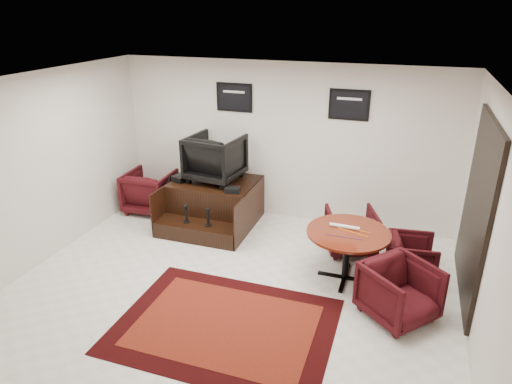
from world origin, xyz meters
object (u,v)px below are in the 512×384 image
Objects in this scene: table_chair_back at (351,229)px; table_chair_corner at (400,289)px; meeting_table at (348,237)px; armchair_side at (150,189)px; table_chair_window at (412,255)px; shine_podium at (213,204)px; shine_chair at (215,156)px.

table_chair_corner is (0.80, -1.51, 0.02)m from table_chair_back.
meeting_table is at bearing 89.88° from table_chair_corner.
armchair_side is 1.07× the size of table_chair_corner.
meeting_table is 0.90m from table_chair_back.
meeting_table is 1.74× the size of table_chair_window.
meeting_table is 1.03m from table_chair_corner.
shine_podium is 1.79× the size of armchair_side.
table_chair_window is (0.93, -0.46, -0.05)m from table_chair_back.
shine_podium is at bearing 71.81° from table_chair_window.
armchair_side is 4.81m from table_chair_window.
armchair_side is at bearing 162.99° from meeting_table.
armchair_side reaches higher than table_chair_corner.
armchair_side is (-1.34, 0.10, 0.08)m from shine_podium.
shine_podium is 3.71m from table_chair_corner.
table_chair_back is at bearing 172.68° from armchair_side.
table_chair_window is (0.88, 0.39, -0.33)m from meeting_table.
table_chair_window is at bearing 168.15° from armchair_side.
table_chair_corner reaches higher than table_chair_back.
shine_podium is 1.71× the size of shine_chair.
table_chair_back is (-0.05, 0.85, -0.29)m from meeting_table.
shine_chair is 1.35× the size of table_chair_window.
table_chair_window is (3.40, -0.69, -0.02)m from shine_podium.
table_chair_back is at bearing 56.98° from table_chair_window.
table_chair_back is 0.94× the size of table_chair_corner.
shine_podium is 1.91× the size of table_chair_corner.
table_chair_window is (4.74, -0.79, -0.10)m from armchair_side.
shine_podium is 2.31× the size of table_chair_window.
table_chair_window is at bearing 133.40° from table_chair_back.
table_chair_back is 1.14× the size of table_chair_window.
shine_podium is 0.88m from shine_chair.
table_chair_back is (2.47, -0.38, -0.84)m from shine_chair.
table_chair_corner is (3.27, -1.89, -0.82)m from shine_chair.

